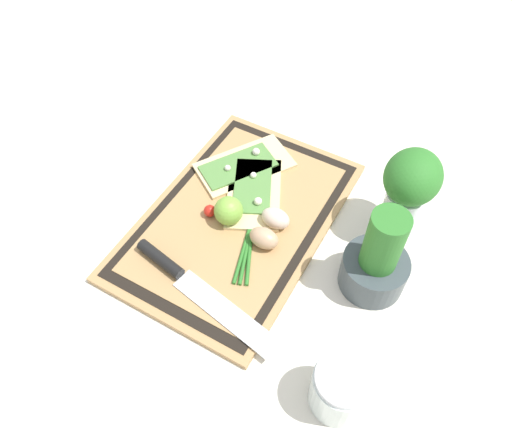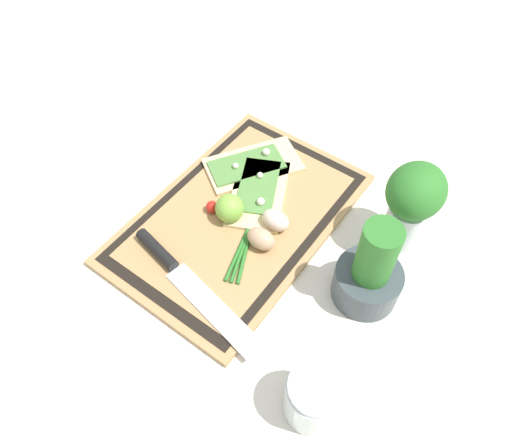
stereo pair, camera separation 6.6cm
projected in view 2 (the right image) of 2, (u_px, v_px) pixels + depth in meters
ground_plane at (239, 220)px, 0.97m from camera, size 6.00×6.00×0.00m
cutting_board at (239, 217)px, 0.96m from camera, size 0.49×0.32×0.02m
pizza_slice_near at (252, 165)px, 1.03m from camera, size 0.22×0.19×0.02m
pizza_slice_far at (257, 191)px, 0.99m from camera, size 0.21×0.17×0.02m
knife at (175, 269)px, 0.87m from camera, size 0.09×0.31×0.02m
egg_brown at (261, 239)px, 0.90m from camera, size 0.04×0.06×0.04m
egg_pink at (276, 220)px, 0.92m from camera, size 0.04×0.06×0.04m
lime at (230, 208)px, 0.93m from camera, size 0.06×0.06×0.06m
cherry_tomato_red at (212, 207)px, 0.95m from camera, size 0.02×0.02×0.02m
scallion_bunch at (254, 217)px, 0.95m from camera, size 0.29×0.13×0.01m
herb_pot at (371, 272)px, 0.82m from camera, size 0.11×0.11×0.18m
sauce_jar at (315, 398)px, 0.72m from camera, size 0.09×0.09×0.09m
herb_glass at (412, 202)px, 0.85m from camera, size 0.11×0.10×0.18m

